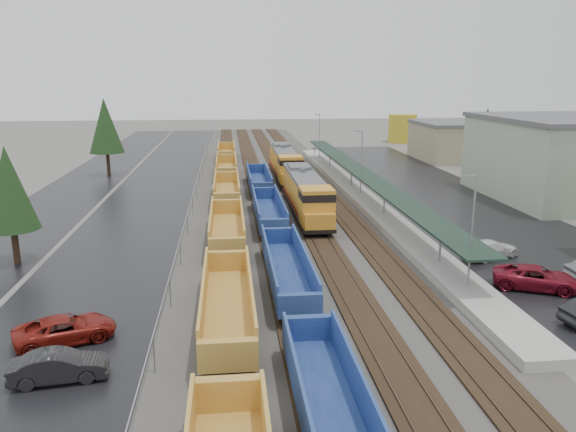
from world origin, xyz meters
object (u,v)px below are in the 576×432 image
locomotive_lead (306,194)px  locomotive_trail (285,163)px  well_string_yellow (227,229)px  parked_car_east_c (490,249)px  parked_car_west_b (59,367)px  parked_car_east_b (537,278)px  storage_tank (402,128)px  parked_car_west_c (65,330)px  well_string_blue (287,270)px

locomotive_lead → locomotive_trail: 21.00m
locomotive_trail → locomotive_lead: bearing=-90.0°
well_string_yellow → parked_car_east_c: (20.54, -6.40, -0.51)m
well_string_yellow → parked_car_west_b: well_string_yellow is taller
parked_car_east_c → parked_car_east_b: bearing=158.9°
storage_tank → parked_car_west_c: 102.33m
locomotive_trail → well_string_yellow: (-8.00, -29.58, -1.13)m
locomotive_lead → well_string_yellow: 11.78m
well_string_yellow → parked_car_east_c: size_ratio=23.13×
parked_car_east_b → locomotive_lead: bearing=54.5°
locomotive_lead → parked_car_east_c: (12.54, -14.98, -1.63)m
parked_car_west_c → parked_car_east_c: bearing=-92.3°
well_string_blue → parked_car_east_b: 16.75m
parked_car_west_b → parked_car_east_c: bearing=-69.5°
well_string_blue → parked_car_east_b: size_ratio=14.92×
locomotive_trail → well_string_yellow: bearing=-105.1°
parked_car_west_b → parked_car_east_b: size_ratio=0.79×
parked_car_east_b → parked_car_east_c: parked_car_east_b is taller
storage_tank → parked_car_east_b: 88.08m
parked_car_west_c → parked_car_east_c: size_ratio=1.06×
locomotive_lead → well_string_blue: 19.72m
parked_car_east_b → well_string_blue: bearing=106.1°
parked_car_west_b → parked_car_east_b: parked_car_east_b is taller
parked_car_west_b → parked_car_west_c: size_ratio=0.84×
well_string_yellow → parked_car_east_c: well_string_yellow is taller
well_string_yellow → storage_tank: storage_tank is taller
parked_car_west_c → parked_car_east_b: bearing=-104.5°
locomotive_trail → parked_car_east_b: 44.52m
locomotive_trail → well_string_blue: 40.49m
parked_car_east_b → parked_car_east_c: (-0.03, 6.70, -0.06)m
well_string_blue → locomotive_lead: bearing=78.3°
parked_car_west_c → parked_car_east_c: parked_car_west_c is taller
parked_car_west_b → parked_car_east_c: (28.39, 15.45, -0.01)m
well_string_yellow → well_string_blue: well_string_yellow is taller
well_string_yellow → parked_car_west_b: bearing=-109.8°
locomotive_trail → parked_car_west_b: bearing=-107.1°
locomotive_trail → parked_car_east_c: locomotive_trail is taller
locomotive_lead → storage_tank: bearing=65.0°
locomotive_lead → well_string_yellow: size_ratio=0.17×
well_string_blue → parked_car_east_b: bearing=-8.3°
locomotive_trail → parked_car_west_c: bearing=-109.4°
well_string_yellow → well_string_blue: bearing=-69.5°
storage_tank → parked_car_east_b: bearing=-101.5°
well_string_blue → parked_car_east_c: bearing=14.5°
locomotive_lead → well_string_blue: locomotive_lead is taller
storage_tank → parked_car_west_c: (-46.83, -90.96, -2.29)m
well_string_yellow → parked_car_west_c: (-8.65, -17.78, -0.49)m
locomotive_lead → locomotive_trail: same height
well_string_blue → storage_tank: storage_tank is taller
parked_car_west_b → parked_car_west_c: (-0.80, 4.07, 0.00)m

